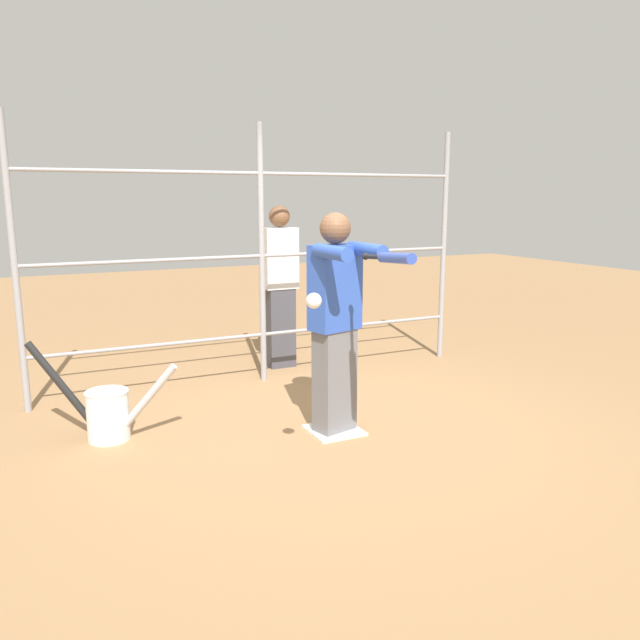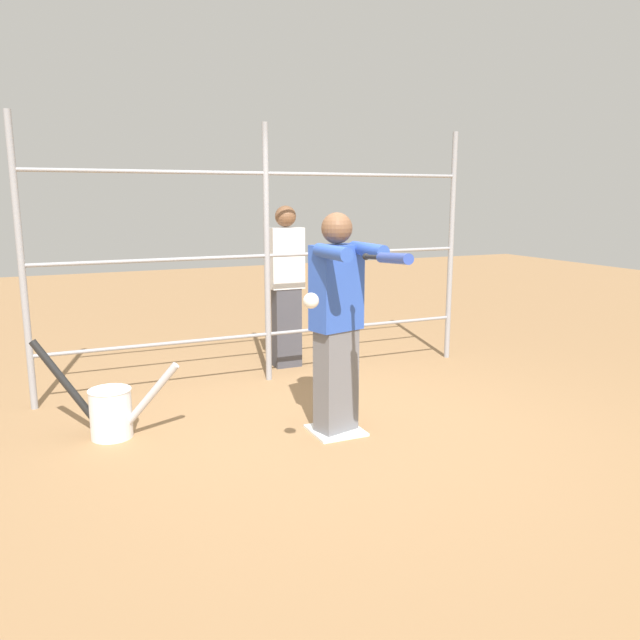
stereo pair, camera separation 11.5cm
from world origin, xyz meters
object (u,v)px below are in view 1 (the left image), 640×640
(bat_bucket, at_px, (107,412))
(bystander_behind_fence, at_px, (280,285))
(batter, at_px, (336,317))
(baseball_bat_swinging, at_px, (392,258))
(softball_in_flight, at_px, (314,301))

(bat_bucket, relative_size, bystander_behind_fence, 0.60)
(bat_bucket, height_order, bystander_behind_fence, bystander_behind_fence)
(batter, relative_size, bat_bucket, 1.65)
(bystander_behind_fence, bearing_deg, bat_bucket, 34.54)
(baseball_bat_swinging, relative_size, bat_bucket, 0.77)
(softball_in_flight, distance_m, bat_bucket, 2.11)
(batter, bearing_deg, baseball_bat_swinging, 84.50)
(softball_in_flight, relative_size, bystander_behind_fence, 0.05)
(baseball_bat_swinging, distance_m, bystander_behind_fence, 3.04)
(bat_bucket, bearing_deg, softball_in_flight, 125.00)
(bystander_behind_fence, bearing_deg, batter, 79.94)
(baseball_bat_swinging, height_order, softball_in_flight, baseball_bat_swinging)
(batter, relative_size, baseball_bat_swinging, 2.14)
(softball_in_flight, height_order, bystander_behind_fence, bystander_behind_fence)
(bat_bucket, bearing_deg, batter, 159.03)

